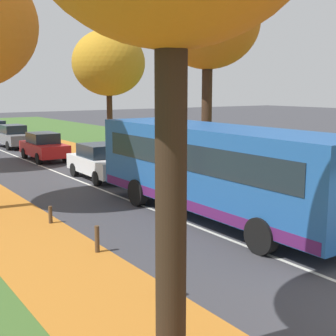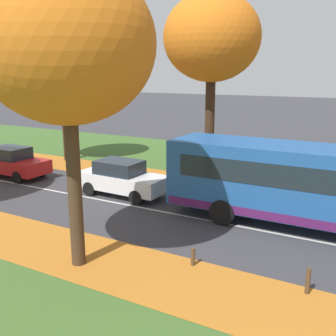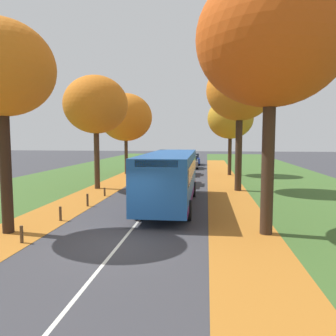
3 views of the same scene
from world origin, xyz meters
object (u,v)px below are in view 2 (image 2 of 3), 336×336
car_red_following (12,162)px  tree_right_near (212,39)px  tree_right_mid (61,68)px  bollard_fourth (308,281)px  bollard_fifth (193,257)px  bus (312,183)px  tree_left_near (66,45)px  car_white_lead (122,178)px

car_red_following → tree_right_near: bearing=-64.9°
tree_right_mid → bollard_fourth: size_ratio=11.08×
bollard_fourth → bollard_fifth: bollard_fourth is taller
tree_right_near → bus: 9.00m
tree_right_mid → bus: tree_right_mid is taller
tree_right_near → car_red_following: tree_right_near is taller
bus → tree_left_near: bearing=138.2°
bus → bollard_fifth: bearing=151.9°
tree_left_near → bollard_fourth: bearing=-75.9°
tree_left_near → tree_right_near: size_ratio=0.90×
bollard_fourth → bollard_fifth: bearing=90.7°
tree_left_near → bollard_fourth: 8.71m
bollard_fifth → tree_right_mid: bearing=55.8°
bollard_fourth → bollard_fifth: 3.22m
bollard_fourth → car_white_lead: car_white_lead is taller
bollard_fifth → bus: bearing=-28.1°
bollard_fifth → bus: bus is taller
bollard_fifth → car_white_lead: (4.58, 5.78, 0.54)m
tree_left_near → tree_right_mid: bearing=44.1°
tree_right_near → bollard_fourth: size_ratio=13.12×
bollard_fifth → car_red_following: bearing=71.0°
tree_right_near → tree_right_mid: tree_right_near is taller
bollard_fifth → car_white_lead: car_white_lead is taller
bollard_fourth → bus: bearing=9.4°
tree_left_near → tree_right_mid: (10.50, 10.19, -0.47)m
car_red_following → tree_left_near: bearing=-121.2°
tree_right_near → tree_right_mid: 9.99m
tree_right_mid → bus: bearing=-105.6°
car_red_following → bollard_fourth: bearing=-105.3°
bus → bollard_fourth: bearing=-170.6°
tree_right_mid → car_red_following: (-4.54, -0.32, -4.94)m
tree_right_mid → car_white_lead: tree_right_mid is taller
tree_right_mid → bollard_fifth: tree_right_mid is taller
bollard_fourth → car_red_following: size_ratio=0.17×
tree_right_near → bollard_fourth: bearing=-143.7°
tree_right_mid → bollard_fourth: (-8.93, -16.42, -5.40)m
tree_left_near → car_red_following: bearing=58.8°
bollard_fourth → car_white_lead: size_ratio=0.17×
tree_right_near → bollard_fourth: 12.92m
bollard_fifth → car_red_following: car_red_following is taller
tree_right_near → bus: (-4.30, -5.77, -5.40)m
tree_left_near → tree_right_mid: 14.64m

